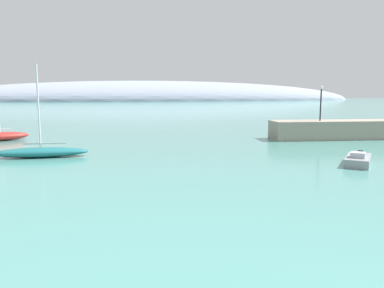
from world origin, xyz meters
TOP-DOWN VIEW (x-y plane):
  - breakwater_rocks at (21.36, 35.39)m, footprint 20.11×5.20m
  - distant_ridge at (14.22, 239.80)m, footprint 273.14×64.28m
  - sailboat_teal_near_shore at (-12.77, 28.58)m, footprint 7.87×1.82m
  - sailboat_red_mid_mooring at (-19.48, 41.22)m, footprint 6.49×4.52m
  - motorboat_grey_outer at (11.73, 20.37)m, footprint 3.91×4.35m
  - harbor_lamp_post at (17.00, 35.53)m, footprint 0.36×0.36m

SIDE VIEW (x-z plane):
  - distant_ridge at x=14.22m, z-range -12.41..12.41m
  - motorboat_grey_outer at x=11.73m, z-range -0.16..0.89m
  - sailboat_teal_near_shore at x=-12.77m, z-range -3.46..4.38m
  - sailboat_red_mid_mooring at x=-19.48m, z-range -4.37..5.53m
  - breakwater_rocks at x=21.36m, z-range 0.00..2.18m
  - harbor_lamp_post at x=17.00m, z-range 2.66..6.69m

